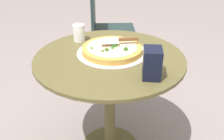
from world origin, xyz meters
TOP-DOWN VIEW (x-y plane):
  - patio_table at (0.00, 0.00)m, footprint 0.81×0.81m
  - pizza_on_tray at (-0.04, 0.01)m, footprint 0.39×0.39m
  - pizza_server at (-0.07, 0.06)m, footprint 0.09×0.21m
  - drinking_cup at (-0.22, -0.18)m, footprint 0.07×0.07m
  - napkin_dispenser at (0.22, 0.19)m, footprint 0.11×0.09m
  - patio_chair_near at (-1.02, -0.02)m, footprint 0.40×0.40m

SIDE VIEW (x-z plane):
  - patio_chair_near at x=-1.02m, z-range 0.08..0.95m
  - patio_table at x=0.00m, z-range 0.18..0.86m
  - pizza_on_tray at x=-0.04m, z-range 0.67..0.73m
  - drinking_cup at x=-0.22m, z-range 0.68..0.78m
  - pizza_server at x=-0.07m, z-range 0.73..0.75m
  - napkin_dispenser at x=0.22m, z-range 0.68..0.82m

